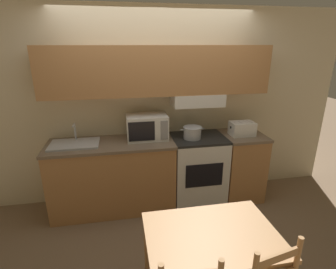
{
  "coord_description": "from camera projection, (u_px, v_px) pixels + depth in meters",
  "views": [
    {
      "loc": [
        -0.48,
        -3.41,
        2.09
      ],
      "look_at": [
        0.05,
        -0.54,
        1.08
      ],
      "focal_mm": 28.0,
      "sensor_mm": 36.0,
      "label": 1
    }
  ],
  "objects": [
    {
      "name": "stove_range",
      "position": [
        197.0,
        169.0,
        3.59
      ],
      "size": [
        0.7,
        0.59,
        0.93
      ],
      "color": "white",
      "rests_on": "ground_plane"
    },
    {
      "name": "sink_basin",
      "position": [
        74.0,
        144.0,
        3.17
      ],
      "size": [
        0.58,
        0.37,
        0.24
      ],
      "color": "#B7BABF",
      "rests_on": "lower_counter_main"
    },
    {
      "name": "ground_plane",
      "position": [
        158.0,
        191.0,
        3.93
      ],
      "size": [
        16.0,
        16.0,
        0.0
      ],
      "primitive_type": "plane",
      "color": "#7F664C"
    },
    {
      "name": "microwave",
      "position": [
        147.0,
        127.0,
        3.35
      ],
      "size": [
        0.51,
        0.36,
        0.31
      ],
      "color": "white",
      "rests_on": "lower_counter_main"
    },
    {
      "name": "toaster",
      "position": [
        242.0,
        129.0,
        3.49
      ],
      "size": [
        0.33,
        0.22,
        0.18
      ],
      "color": "white",
      "rests_on": "lower_counter_right_stub"
    },
    {
      "name": "dining_table",
      "position": [
        211.0,
        245.0,
        2.02
      ],
      "size": [
        1.0,
        0.72,
        0.73
      ],
      "color": "#B27F4C",
      "rests_on": "ground_plane"
    },
    {
      "name": "lower_counter_right_stub",
      "position": [
        240.0,
        165.0,
        3.7
      ],
      "size": [
        0.55,
        0.61,
        0.93
      ],
      "color": "#B27A47",
      "rests_on": "ground_plane"
    },
    {
      "name": "cooking_pot",
      "position": [
        192.0,
        132.0,
        3.37
      ],
      "size": [
        0.32,
        0.24,
        0.16
      ],
      "color": "#B7BABF",
      "rests_on": "stove_range"
    },
    {
      "name": "lower_counter_main",
      "position": [
        113.0,
        176.0,
        3.4
      ],
      "size": [
        1.57,
        0.61,
        0.93
      ],
      "color": "#B27A47",
      "rests_on": "ground_plane"
    },
    {
      "name": "wall_back",
      "position": [
        158.0,
        92.0,
        3.39
      ],
      "size": [
        5.2,
        0.38,
        2.55
      ],
      "color": "beige",
      "rests_on": "ground_plane"
    }
  ]
}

